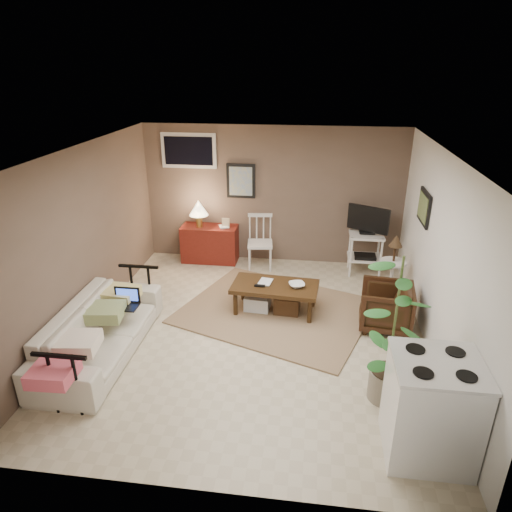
# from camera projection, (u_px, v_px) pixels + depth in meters

# --- Properties ---
(floor) EXTENTS (5.00, 5.00, 0.00)m
(floor) POSITION_uv_depth(u_px,v_px,m) (253.00, 332.00, 6.14)
(floor) COLOR #C1B293
(floor) RESTS_ON ground
(art_back) EXTENTS (0.50, 0.03, 0.60)m
(art_back) POSITION_uv_depth(u_px,v_px,m) (241.00, 181.00, 7.89)
(art_back) COLOR black
(art_right) EXTENTS (0.03, 0.60, 0.45)m
(art_right) POSITION_uv_depth(u_px,v_px,m) (424.00, 207.00, 6.23)
(art_right) COLOR black
(window) EXTENTS (0.96, 0.03, 0.60)m
(window) POSITION_uv_depth(u_px,v_px,m) (189.00, 151.00, 7.80)
(window) COLOR silver
(rug) EXTENTS (3.09, 2.78, 0.02)m
(rug) POSITION_uv_depth(u_px,v_px,m) (276.00, 311.00, 6.64)
(rug) COLOR #856E4D
(rug) RESTS_ON floor
(coffee_table) EXTENTS (1.26, 0.72, 0.46)m
(coffee_table) POSITION_uv_depth(u_px,v_px,m) (274.00, 296.00, 6.55)
(coffee_table) COLOR #381F0F
(coffee_table) RESTS_ON floor
(sofa) EXTENTS (0.63, 2.17, 0.85)m
(sofa) POSITION_uv_depth(u_px,v_px,m) (99.00, 323.00, 5.55)
(sofa) COLOR beige
(sofa) RESTS_ON floor
(sofa_pillows) EXTENTS (0.42, 2.07, 0.15)m
(sofa_pillows) POSITION_uv_depth(u_px,v_px,m) (92.00, 328.00, 5.28)
(sofa_pillows) COLOR beige
(sofa_pillows) RESTS_ON sofa
(sofa_end_rails) EXTENTS (0.58, 2.17, 0.73)m
(sofa_end_rails) POSITION_uv_depth(u_px,v_px,m) (109.00, 328.00, 5.56)
(sofa_end_rails) COLOR black
(sofa_end_rails) RESTS_ON floor
(laptop) EXTENTS (0.33, 0.24, 0.23)m
(laptop) POSITION_uv_depth(u_px,v_px,m) (126.00, 300.00, 5.82)
(laptop) COLOR black
(laptop) RESTS_ON sofa
(red_console) EXTENTS (0.99, 0.44, 1.14)m
(red_console) POSITION_uv_depth(u_px,v_px,m) (209.00, 240.00, 8.20)
(red_console) COLOR maroon
(red_console) RESTS_ON floor
(spindle_chair) EXTENTS (0.47, 0.47, 0.94)m
(spindle_chair) POSITION_uv_depth(u_px,v_px,m) (260.00, 244.00, 7.93)
(spindle_chair) COLOR silver
(spindle_chair) RESTS_ON floor
(tv_stand) EXTENTS (0.65, 0.46, 1.19)m
(tv_stand) POSITION_uv_depth(u_px,v_px,m) (366.00, 239.00, 7.61)
(tv_stand) COLOR silver
(tv_stand) RESTS_ON floor
(side_table) EXTENTS (0.39, 0.39, 1.04)m
(side_table) POSITION_uv_depth(u_px,v_px,m) (394.00, 260.00, 6.76)
(side_table) COLOR silver
(side_table) RESTS_ON floor
(armchair) EXTENTS (0.70, 0.73, 0.69)m
(armchair) POSITION_uv_depth(u_px,v_px,m) (386.00, 305.00, 6.13)
(armchair) COLOR black
(armchair) RESTS_ON floor
(potted_plant) EXTENTS (0.42, 0.42, 1.70)m
(potted_plant) POSITION_uv_depth(u_px,v_px,m) (394.00, 326.00, 4.60)
(potted_plant) COLOR gray
(potted_plant) RESTS_ON floor
(stove) EXTENTS (0.77, 0.72, 1.01)m
(stove) POSITION_uv_depth(u_px,v_px,m) (431.00, 408.00, 4.08)
(stove) COLOR white
(stove) RESTS_ON floor
(bowl) EXTENTS (0.23, 0.12, 0.22)m
(bowl) POSITION_uv_depth(u_px,v_px,m) (297.00, 280.00, 6.38)
(bowl) COLOR #381F0F
(bowl) RESTS_ON coffee_table
(book_table) EXTENTS (0.18, 0.05, 0.24)m
(book_table) POSITION_uv_depth(u_px,v_px,m) (259.00, 274.00, 6.52)
(book_table) COLOR #381F0F
(book_table) RESTS_ON coffee_table
(book_console) EXTENTS (0.16, 0.08, 0.21)m
(book_console) POSITION_uv_depth(u_px,v_px,m) (219.00, 222.00, 8.00)
(book_console) COLOR #381F0F
(book_console) RESTS_ON red_console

